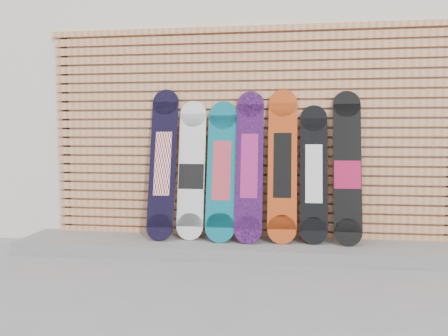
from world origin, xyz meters
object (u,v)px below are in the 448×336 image
Objects in this scene: snowboard_2 at (222,170)px; snowboard_3 at (249,166)px; snowboard_4 at (282,165)px; snowboard_6 at (347,168)px; snowboard_1 at (192,171)px; snowboard_0 at (163,164)px; snowboard_5 at (314,174)px.

snowboard_3 is at bearing -1.44° from snowboard_2.
snowboard_2 is 0.93× the size of snowboard_3.
snowboard_4 is 1.02× the size of snowboard_6.
snowboard_2 is at bearing -179.60° from snowboard_6.
snowboard_3 is 0.99× the size of snowboard_4.
snowboard_6 is at bearing 0.94° from snowboard_3.
snowboard_4 reaches higher than snowboard_2.
snowboard_1 is 1.55m from snowboard_6.
snowboard_0 reaches higher than snowboard_1.
snowboard_0 is at bearing 179.81° from snowboard_3.
snowboard_2 is (0.32, -0.03, 0.01)m from snowboard_1.
snowboard_4 is at bearing -178.01° from snowboard_5.
snowboard_3 reaches higher than snowboard_6.
snowboard_3 is (0.28, -0.01, 0.05)m from snowboard_2.
snowboard_4 is at bearing -1.28° from snowboard_1.
snowboard_0 is 0.30m from snowboard_1.
snowboard_2 is 0.28m from snowboard_3.
snowboard_6 reaches higher than snowboard_1.
snowboard_5 is at bearing -0.46° from snowboard_1.
snowboard_3 is 0.64m from snowboard_5.
snowboard_2 is at bearing 178.56° from snowboard_3.
snowboard_4 is at bearing 179.52° from snowboard_6.
snowboard_1 is 0.32m from snowboard_2.
snowboard_3 reaches higher than snowboard_2.
snowboard_0 reaches higher than snowboard_4.
snowboard_2 is at bearing -178.45° from snowboard_5.
snowboard_3 reaches higher than snowboard_5.
snowboard_4 is (0.93, -0.02, 0.06)m from snowboard_1.
snowboard_4 is 0.63m from snowboard_6.
snowboard_3 is at bearing -179.06° from snowboard_6.
snowboard_1 is 0.60m from snowboard_3.
snowboard_4 reaches higher than snowboard_5.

